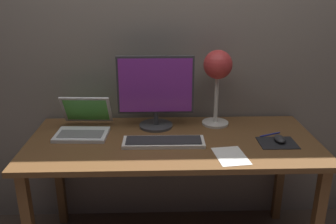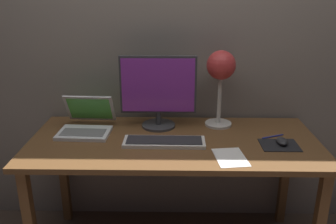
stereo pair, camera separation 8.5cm
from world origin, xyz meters
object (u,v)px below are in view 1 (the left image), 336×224
desk_lamp (218,70)px  pen (270,134)px  mouse (280,139)px  monitor (156,90)px  keyboard_main (164,142)px  laptop (84,122)px

desk_lamp → pen: (0.29, -0.18, -0.34)m
mouse → pen: bearing=102.7°
desk_lamp → pen: 0.48m
monitor → keyboard_main: bearing=-80.6°
monitor → pen: (0.65, -0.15, -0.23)m
monitor → keyboard_main: 0.34m
keyboard_main → pen: 0.62m
keyboard_main → desk_lamp: size_ratio=0.96×
laptop → desk_lamp: (0.78, 0.09, 0.28)m
keyboard_main → laptop: size_ratio=1.39×
monitor → laptop: bearing=-171.3°
laptop → pen: size_ratio=2.26×
mouse → desk_lamp: bearing=138.1°
monitor → keyboard_main: size_ratio=1.01×
keyboard_main → mouse: (0.63, 0.00, 0.01)m
keyboard_main → laptop: (-0.46, 0.19, 0.04)m
mouse → pen: size_ratio=0.69×
monitor → desk_lamp: size_ratio=0.98×
mouse → pen: 0.10m
desk_lamp → keyboard_main: bearing=-139.1°
mouse → pen: mouse is taller
keyboard_main → monitor: bearing=99.4°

